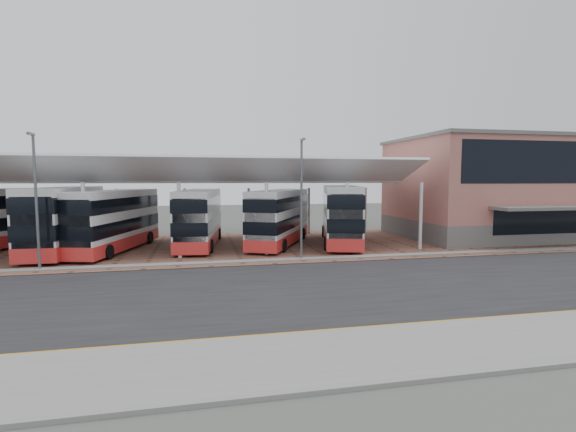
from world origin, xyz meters
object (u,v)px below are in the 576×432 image
bus_1 (65,220)px  bus_3 (200,218)px  bus_4 (280,218)px  terminal (498,188)px  bus_5 (341,215)px  bus_2 (114,221)px

bus_1 → bus_3: (9.77, 0.80, -0.13)m
bus_1 → bus_4: size_ratio=1.07×
terminal → bus_1: 37.51m
terminal → bus_1: (-37.43, -1.05, -2.22)m
bus_1 → bus_3: 9.80m
terminal → bus_3: 27.76m
bus_3 → bus_5: bus_5 is taller
bus_1 → bus_5: bus_5 is taller
bus_1 → bus_4: bus_1 is taller
terminal → bus_3: terminal is taller
bus_3 → bus_4: (6.45, -0.75, -0.01)m
terminal → bus_3: bearing=-179.5°
bus_2 → bus_5: bus_5 is taller
terminal → bus_5: bearing=-175.5°
bus_3 → bus_5: size_ratio=0.93×
terminal → bus_2: (-33.95, -1.28, -2.34)m
bus_2 → bus_4: size_ratio=1.04×
bus_2 → bus_4: (12.74, 0.28, -0.03)m
bus_3 → terminal: bearing=7.9°
terminal → bus_2: terminal is taller
bus_1 → bus_3: bearing=6.5°
terminal → bus_2: bearing=-177.8°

